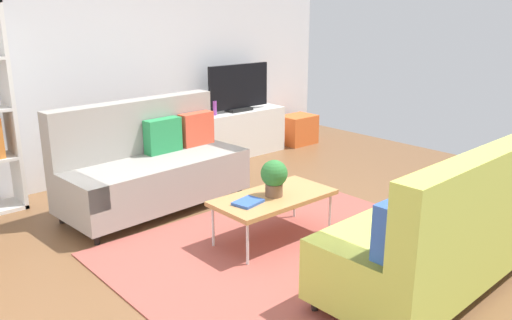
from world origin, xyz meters
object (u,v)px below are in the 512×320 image
object	(u,v)px
storage_trunk	(298,130)
bottle_0	(214,108)
potted_plant	(274,176)
couch_green	(438,235)
vase_0	(202,111)
table_book_0	(248,202)
tv	(239,88)
coffee_table	(274,198)
couch_beige	(152,166)
tv_console	(238,133)

from	to	relation	value
storage_trunk	bottle_0	bearing A→B (deg)	177.77
potted_plant	bottle_0	world-z (taller)	bottle_0
couch_green	vase_0	world-z (taller)	couch_green
vase_0	table_book_0	bearing A→B (deg)	-117.53
tv	potted_plant	distance (m)	2.86
coffee_table	tv	xyz separation A→B (m)	(1.55, 2.36, 0.56)
storage_trunk	table_book_0	world-z (taller)	table_book_0
couch_beige	tv	size ratio (longest dim) A/B	1.95
coffee_table	table_book_0	xyz separation A→B (m)	(-0.30, -0.00, 0.04)
bottle_0	couch_green	bearing A→B (deg)	-102.40
tv_console	vase_0	size ratio (longest dim) A/B	11.16
potted_plant	tv	bearing A→B (deg)	56.72
tv_console	storage_trunk	distance (m)	1.11
storage_trunk	coffee_table	bearing A→B (deg)	-139.29
potted_plant	vase_0	size ratio (longest dim) A/B	2.60
potted_plant	table_book_0	world-z (taller)	potted_plant
coffee_table	storage_trunk	bearing A→B (deg)	40.71
coffee_table	vase_0	world-z (taller)	vase_0
storage_trunk	vase_0	xyz separation A→B (m)	(-1.68, 0.15, 0.48)
couch_green	tv	size ratio (longest dim) A/B	1.92
couch_beige	table_book_0	bearing A→B (deg)	89.66
couch_green	storage_trunk	size ratio (longest dim) A/B	3.70
couch_beige	tv_console	world-z (taller)	couch_beige
tv	potted_plant	bearing A→B (deg)	-123.28
couch_green	tv_console	xyz separation A→B (m)	(1.27, 3.80, -0.13)
couch_green	tv_console	size ratio (longest dim) A/B	1.37
tv_console	bottle_0	world-z (taller)	bottle_0
couch_green	bottle_0	xyz separation A→B (m)	(0.83, 3.76, 0.29)
tv	storage_trunk	size ratio (longest dim) A/B	1.92
coffee_table	bottle_0	bearing A→B (deg)	64.59
tv	table_book_0	world-z (taller)	tv
couch_beige	bottle_0	world-z (taller)	couch_beige
table_book_0	vase_0	bearing A→B (deg)	62.47
couch_green	table_book_0	xyz separation A→B (m)	(-0.58, 1.42, -0.01)
tv_console	bottle_0	size ratio (longest dim) A/B	7.34
potted_plant	table_book_0	size ratio (longest dim) A/B	1.36
couch_green	potted_plant	size ratio (longest dim) A/B	5.89
couch_beige	coffee_table	xyz separation A→B (m)	(0.39, -1.42, -0.05)
storage_trunk	table_book_0	xyz separation A→B (m)	(-2.95, -2.28, 0.21)
vase_0	bottle_0	bearing A→B (deg)	-32.34
couch_beige	storage_trunk	xyz separation A→B (m)	(3.04, 0.86, -0.23)
couch_beige	tv_console	xyz separation A→B (m)	(1.94, 0.96, -0.13)
tv_console	table_book_0	bearing A→B (deg)	-127.81
couch_beige	vase_0	xyz separation A→B (m)	(1.36, 1.01, 0.26)
tv_console	potted_plant	distance (m)	2.86
table_book_0	bottle_0	size ratio (longest dim) A/B	1.26
couch_beige	tv	distance (m)	2.21
couch_green	vase_0	distance (m)	3.92
coffee_table	vase_0	bearing A→B (deg)	68.25
tv	potted_plant	xyz separation A→B (m)	(-1.56, -2.37, -0.35)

